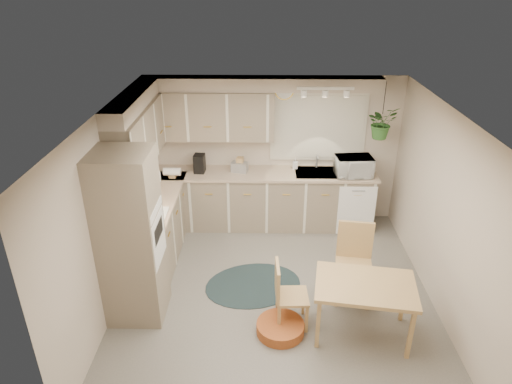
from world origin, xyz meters
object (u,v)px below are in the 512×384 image
(dining_table, at_px, (363,309))
(pet_bed, at_px, (280,328))
(chair_left, at_px, (292,295))
(chair_back, at_px, (354,265))
(braided_rug, at_px, (253,285))
(microwave, at_px, (354,164))

(dining_table, relative_size, pet_bed, 1.97)
(chair_left, distance_m, pet_bed, 0.41)
(chair_back, bearing_deg, braided_rug, -2.28)
(chair_back, relative_size, microwave, 1.81)
(chair_back, xyz_separation_m, microwave, (0.26, 1.78, 0.63))
(chair_back, xyz_separation_m, braided_rug, (-1.26, 0.23, -0.50))
(chair_left, bearing_deg, pet_bed, -41.38)
(pet_bed, distance_m, microwave, 2.90)
(dining_table, height_order, pet_bed, dining_table)
(braided_rug, height_order, microwave, microwave)
(dining_table, relative_size, braided_rug, 0.85)
(braided_rug, xyz_separation_m, microwave, (1.52, 1.55, 1.12))
(dining_table, height_order, chair_back, chair_back)
(chair_left, relative_size, pet_bed, 1.49)
(dining_table, distance_m, pet_bed, 0.97)
(chair_left, height_order, microwave, microwave)
(braided_rug, relative_size, microwave, 2.33)
(chair_back, height_order, braided_rug, chair_back)
(dining_table, bearing_deg, pet_bed, -179.20)
(pet_bed, bearing_deg, microwave, 63.99)
(pet_bed, bearing_deg, braided_rug, 110.82)
(microwave, bearing_deg, chair_left, -120.22)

